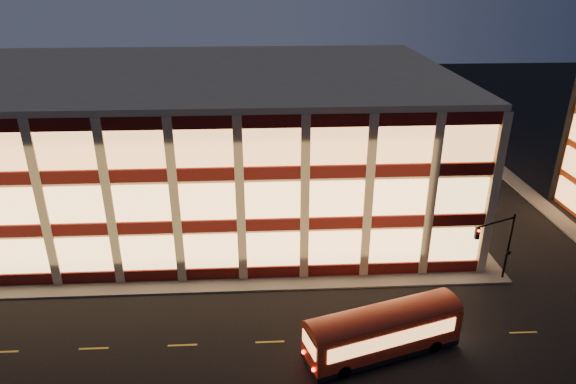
{
  "coord_description": "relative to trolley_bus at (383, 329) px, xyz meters",
  "views": [
    {
      "loc": [
        3.7,
        -34.22,
        23.93
      ],
      "look_at": [
        6.03,
        8.0,
        5.11
      ],
      "focal_mm": 32.0,
      "sensor_mm": 36.0,
      "label": 1
    }
  ],
  "objects": [
    {
      "name": "ground",
      "position": [
        -11.46,
        7.45,
        -1.98
      ],
      "size": [
        200.0,
        200.0,
        0.0
      ],
      "primitive_type": "plane",
      "color": "black",
      "rests_on": "ground"
    },
    {
      "name": "sidewalk_office_south",
      "position": [
        -14.46,
        8.45,
        -1.9
      ],
      "size": [
        54.0,
        2.0,
        0.15
      ],
      "primitive_type": "cube",
      "color": "#514F4C",
      "rests_on": "ground"
    },
    {
      "name": "sidewalk_office_east",
      "position": [
        11.54,
        24.45,
        -1.9
      ],
      "size": [
        2.0,
        30.0,
        0.15
      ],
      "primitive_type": "cube",
      "color": "#514F4C",
      "rests_on": "ground"
    },
    {
      "name": "sidewalk_tower_west",
      "position": [
        22.54,
        24.45,
        -1.9
      ],
      "size": [
        2.0,
        30.0,
        0.15
      ],
      "primitive_type": "cube",
      "color": "#514F4C",
      "rests_on": "ground"
    },
    {
      "name": "office_building",
      "position": [
        -14.38,
        24.36,
        5.27
      ],
      "size": [
        50.45,
        30.45,
        14.5
      ],
      "color": "tan",
      "rests_on": "ground"
    },
    {
      "name": "traffic_signal_far",
      "position": [
        10.75,
        7.69,
        2.14
      ],
      "size": [
        3.79,
        1.87,
        6.0
      ],
      "color": "black",
      "rests_on": "ground"
    },
    {
      "name": "trolley_bus",
      "position": [
        0.0,
        0.0,
        0.0
      ],
      "size": [
        10.83,
        5.61,
        3.56
      ],
      "rotation": [
        0.0,
        0.0,
        0.3
      ],
      "color": "#A01E08",
      "rests_on": "ground"
    }
  ]
}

